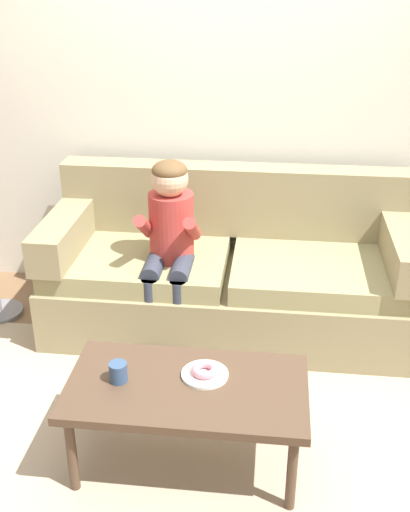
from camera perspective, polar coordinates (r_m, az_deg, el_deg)
ground at (r=3.37m, az=0.48°, el=-13.44°), size 10.00×10.00×0.00m
wall_back at (r=4.07m, az=2.76°, el=15.40°), size 8.00×0.10×2.80m
area_rug at (r=3.18m, az=-0.03°, el=-16.19°), size 2.90×1.81×0.01m
couch at (r=3.89m, az=2.30°, el=-1.66°), size 2.20×0.90×0.94m
coffee_table at (r=2.82m, az=-1.66°, el=-12.29°), size 1.05×0.57×0.44m
person_child at (r=3.60m, az=-3.25°, el=1.79°), size 0.34×0.58×1.10m
plate at (r=2.84m, az=-0.02°, el=-10.67°), size 0.21×0.21×0.01m
donut at (r=2.82m, az=-0.02°, el=-10.27°), size 0.13×0.13×0.04m
mug at (r=2.81m, az=-7.86°, el=-10.38°), size 0.08×0.08×0.09m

